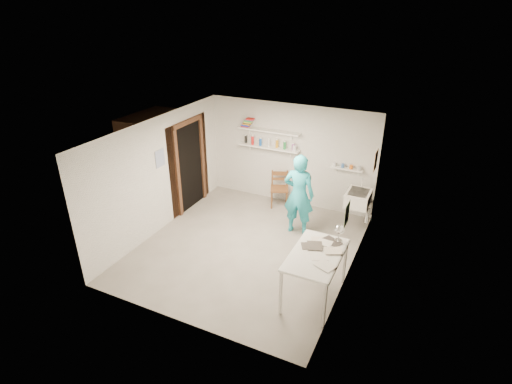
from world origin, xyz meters
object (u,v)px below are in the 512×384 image
at_px(wooden_chair, 279,189).
at_px(work_table, 315,276).
at_px(man, 299,195).
at_px(belfast_sink, 358,198).
at_px(wall_clock, 304,178).
at_px(desk_lamp, 339,229).

xyz_separation_m(wooden_chair, work_table, (1.76, -2.78, -0.01)).
relative_size(man, work_table, 1.35).
distance_m(belfast_sink, wooden_chair, 1.90).
relative_size(man, wall_clock, 5.56).
xyz_separation_m(belfast_sink, wooden_chair, (-1.87, 0.24, -0.26)).
bearing_deg(work_table, desk_lamp, 67.58).
bearing_deg(man, wooden_chair, -52.72).
relative_size(wall_clock, desk_lamp, 1.94).
xyz_separation_m(wall_clock, desk_lamp, (1.16, -1.55, -0.08)).
xyz_separation_m(belfast_sink, wall_clock, (-1.06, -0.48, 0.46)).
relative_size(man, wooden_chair, 1.97).
distance_m(belfast_sink, wall_clock, 1.25).
height_order(man, work_table, man).
relative_size(belfast_sink, wall_clock, 1.92).
distance_m(wall_clock, work_table, 2.38).
bearing_deg(wall_clock, man, -96.50).
relative_size(belfast_sink, work_table, 0.47).
relative_size(work_table, desk_lamp, 8.00).
bearing_deg(wooden_chair, wall_clock, -63.53).
bearing_deg(man, belfast_sink, -149.95).
bearing_deg(belfast_sink, wall_clock, -155.46).
bearing_deg(wall_clock, work_table, -68.60).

